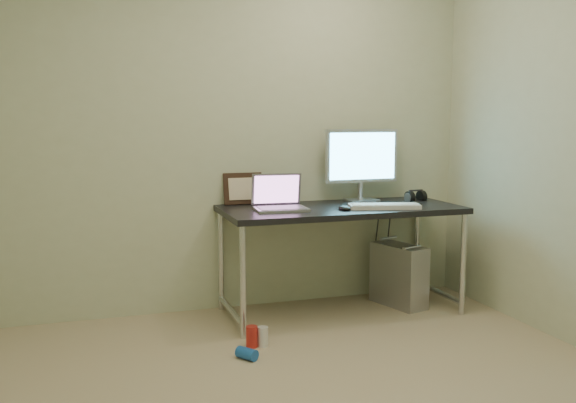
# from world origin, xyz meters

# --- Properties ---
(wall_back) EXTENTS (3.50, 0.02, 2.50)m
(wall_back) POSITION_xyz_m (0.00, 1.75, 1.25)
(wall_back) COLOR beige
(wall_back) RESTS_ON ground
(desk) EXTENTS (1.64, 0.72, 0.75)m
(desk) POSITION_xyz_m (0.68, 1.39, 0.67)
(desk) COLOR black
(desk) RESTS_ON ground
(tower_computer) EXTENTS (0.30, 0.46, 0.48)m
(tower_computer) POSITION_xyz_m (1.15, 1.41, 0.22)
(tower_computer) COLOR #A3A3A8
(tower_computer) RESTS_ON ground
(cable_a) EXTENTS (0.01, 0.16, 0.69)m
(cable_a) POSITION_xyz_m (1.10, 1.70, 0.40)
(cable_a) COLOR black
(cable_a) RESTS_ON ground
(cable_b) EXTENTS (0.02, 0.11, 0.71)m
(cable_b) POSITION_xyz_m (1.19, 1.68, 0.38)
(cable_b) COLOR black
(cable_b) RESTS_ON ground
(can_red) EXTENTS (0.08, 0.08, 0.13)m
(can_red) POSITION_xyz_m (-0.09, 0.91, 0.06)
(can_red) COLOR red
(can_red) RESTS_ON ground
(can_white) EXTENTS (0.09, 0.09, 0.12)m
(can_white) POSITION_xyz_m (-0.03, 0.90, 0.06)
(can_white) COLOR silver
(can_white) RESTS_ON ground
(can_blue) EXTENTS (0.13, 0.14, 0.07)m
(can_blue) POSITION_xyz_m (-0.17, 0.72, 0.03)
(can_blue) COLOR blue
(can_blue) RESTS_ON ground
(laptop) EXTENTS (0.36, 0.30, 0.24)m
(laptop) POSITION_xyz_m (0.23, 1.40, 0.81)
(laptop) COLOR #B7B9C0
(laptop) RESTS_ON desk
(monitor) EXTENTS (0.56, 0.17, 0.53)m
(monitor) POSITION_xyz_m (0.93, 1.62, 1.06)
(monitor) COLOR #B7B9C0
(monitor) RESTS_ON desk
(keyboard) EXTENTS (0.50, 0.27, 0.03)m
(keyboard) POSITION_xyz_m (0.92, 1.22, 0.76)
(keyboard) COLOR silver
(keyboard) RESTS_ON desk
(mouse_right) EXTENTS (0.08, 0.12, 0.04)m
(mouse_right) POSITION_xyz_m (1.20, 1.28, 0.77)
(mouse_right) COLOR black
(mouse_right) RESTS_ON desk
(mouse_left) EXTENTS (0.08, 0.12, 0.04)m
(mouse_left) POSITION_xyz_m (0.64, 1.23, 0.77)
(mouse_left) COLOR black
(mouse_left) RESTS_ON desk
(headphones) EXTENTS (0.16, 0.10, 0.10)m
(headphones) POSITION_xyz_m (1.33, 1.52, 0.78)
(headphones) COLOR black
(headphones) RESTS_ON desk
(picture_frame) EXTENTS (0.28, 0.08, 0.23)m
(picture_frame) POSITION_xyz_m (0.07, 1.72, 0.86)
(picture_frame) COLOR black
(picture_frame) RESTS_ON desk
(webcam) EXTENTS (0.04, 0.03, 0.11)m
(webcam) POSITION_xyz_m (0.30, 1.65, 0.83)
(webcam) COLOR silver
(webcam) RESTS_ON desk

